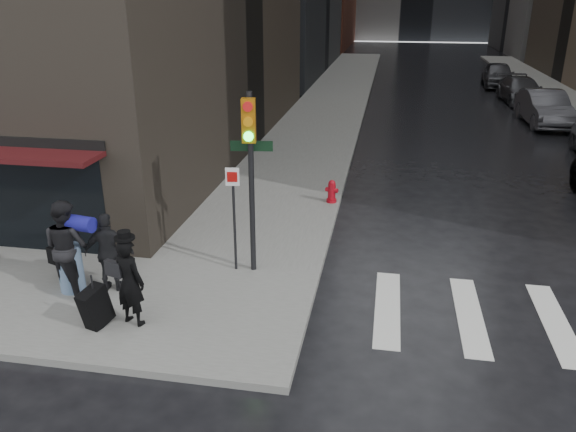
% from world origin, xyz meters
% --- Properties ---
extents(ground, '(140.00, 140.00, 0.00)m').
position_xyz_m(ground, '(0.00, 0.00, 0.00)').
color(ground, black).
rests_on(ground, ground).
extents(sidewalk_left, '(4.00, 50.00, 0.15)m').
position_xyz_m(sidewalk_left, '(0.00, 27.00, 0.07)').
color(sidewalk_left, slate).
rests_on(sidewalk_left, ground).
extents(sidewalk_right, '(3.00, 50.00, 0.15)m').
position_xyz_m(sidewalk_right, '(13.50, 27.00, 0.07)').
color(sidewalk_right, slate).
rests_on(sidewalk_right, ground).
extents(man_overcoat, '(1.20, 0.88, 1.90)m').
position_xyz_m(man_overcoat, '(-1.33, -0.70, 0.95)').
color(man_overcoat, black).
rests_on(man_overcoat, ground).
extents(man_jeans, '(1.38, 1.11, 1.99)m').
position_xyz_m(man_jeans, '(-2.99, 0.32, 1.15)').
color(man_jeans, black).
rests_on(man_jeans, ground).
extents(man_greycoat, '(1.06, 0.60, 1.70)m').
position_xyz_m(man_greycoat, '(-2.17, 0.47, 1.00)').
color(man_greycoat, black).
rests_on(man_greycoat, ground).
extents(traffic_light, '(0.98, 0.50, 3.96)m').
position_xyz_m(traffic_light, '(0.48, 1.81, 2.70)').
color(traffic_light, black).
rests_on(traffic_light, ground).
extents(fire_hydrant, '(0.40, 0.30, 0.68)m').
position_xyz_m(fire_hydrant, '(1.76, 6.59, 0.45)').
color(fire_hydrant, '#A80A16').
rests_on(fire_hydrant, ground).
extents(parked_car_2, '(1.92, 5.03, 1.64)m').
position_xyz_m(parked_car_2, '(10.64, 19.73, 0.82)').
color(parked_car_2, '#46464A').
rests_on(parked_car_2, ground).
extents(parked_car_3, '(2.34, 5.08, 1.44)m').
position_xyz_m(parked_car_3, '(10.76, 25.82, 0.72)').
color(parked_car_3, '#3B3B40').
rests_on(parked_car_3, ground).
extents(parked_car_4, '(2.25, 4.92, 1.64)m').
position_xyz_m(parked_car_4, '(10.43, 31.91, 0.82)').
color(parked_car_4, '#3D3D42').
rests_on(parked_car_4, ground).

